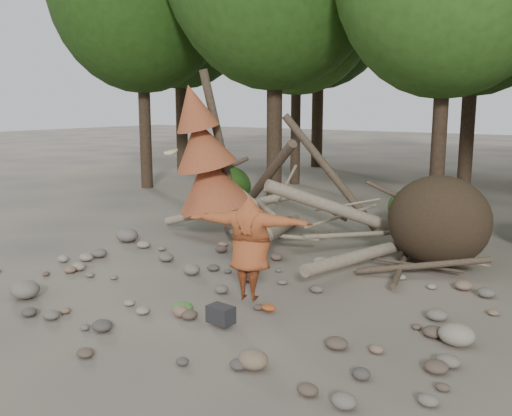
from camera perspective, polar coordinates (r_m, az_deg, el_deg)
The scene contains 13 objects.
ground at distance 10.56m, azimuth -3.56°, elevation -8.86°, with size 120.00×120.00×0.00m, color #514C44.
deadfall_pile at distance 13.00m, azimuth 15.29°, elevation -1.18°, with size 8.55×5.24×3.30m.
dead_conifer at distance 14.61m, azimuth -5.07°, elevation 5.01°, with size 2.06×2.16×4.35m.
bush_left at distance 19.23m, azimuth -3.17°, elevation 2.17°, with size 1.80×1.80×1.44m, color #224612.
bush_mid at distance 16.77m, azimuth 15.41°, elevation 0.02°, with size 1.40×1.40×1.12m, color #2C5919.
frisbee_thrower at distance 9.96m, azimuth -0.63°, elevation -4.02°, with size 3.16×1.22×2.59m.
backpack at distance 9.21m, azimuth -3.54°, elevation -10.91°, with size 0.41×0.28×0.28m, color black.
cloth_green at distance 9.81m, azimuth -7.36°, elevation -10.02°, with size 0.39×0.32×0.15m, color #396D2B.
cloth_orange at distance 9.76m, azimuth 1.28°, elevation -10.20°, with size 0.26×0.21×0.10m, color #A3461B.
boulder_front_left at distance 11.23m, azimuth -22.12°, elevation -7.55°, with size 0.56×0.50×0.33m, color #6D655B.
boulder_front_right at distance 7.85m, azimuth -0.27°, elevation -14.94°, with size 0.41×0.37×0.25m, color #78644B.
boulder_mid_right at distance 9.02m, azimuth 19.43°, elevation -11.86°, with size 0.53×0.47×0.32m, color gray.
boulder_mid_left at distance 14.89m, azimuth -12.78°, elevation -2.66°, with size 0.59×0.53×0.35m, color #695F58.
Camera 1 is at (6.20, -7.80, 3.49)m, focal length 40.00 mm.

